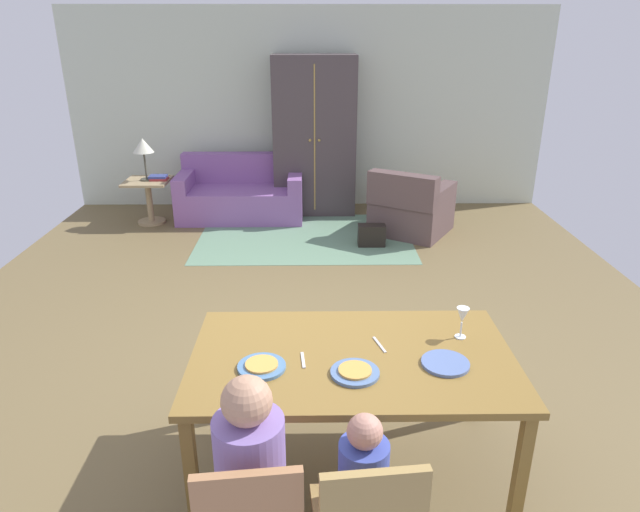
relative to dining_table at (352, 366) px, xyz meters
name	(u,v)px	position (x,y,z in m)	size (l,w,h in m)	color
ground_plane	(307,309)	(-0.26, 2.03, -0.70)	(6.63, 6.69, 0.02)	brown
back_wall	(308,110)	(-0.26, 5.42, 0.66)	(6.63, 0.10, 2.70)	beige
dining_table	(352,366)	(0.00, 0.00, 0.00)	(1.73, 1.01, 0.76)	olive
plate_near_man	(262,367)	(-0.48, -0.12, 0.08)	(0.25, 0.25, 0.02)	teal
pizza_near_man	(262,364)	(-0.48, -0.12, 0.09)	(0.17, 0.17, 0.01)	gold
plate_near_child	(355,373)	(0.00, -0.18, 0.08)	(0.25, 0.25, 0.02)	#5473A3
pizza_near_child	(355,370)	(0.00, -0.18, 0.09)	(0.17, 0.17, 0.01)	gold
plate_near_woman	(445,363)	(0.48, -0.10, 0.08)	(0.25, 0.25, 0.02)	#5870A9
wine_glass	(462,317)	(0.62, 0.18, 0.20)	(0.07, 0.07, 0.19)	silver
fork	(304,360)	(-0.26, -0.05, 0.07)	(0.02, 0.15, 0.01)	silver
knife	(379,345)	(0.16, 0.10, 0.07)	(0.01, 0.17, 0.01)	silver
person_man	(252,489)	(-0.48, -0.69, -0.18)	(0.30, 0.41, 1.11)	#3E3857
person_child	(361,503)	(0.00, -0.70, -0.26)	(0.22, 0.30, 0.92)	#313D44
area_rug	(305,237)	(-0.31, 3.93, -0.69)	(2.60, 1.80, 0.01)	slate
couch	(242,195)	(-1.18, 4.79, -0.39)	(1.66, 0.86, 0.82)	#8A599D
armchair	(410,209)	(1.01, 4.08, -0.37)	(1.17, 1.18, 0.82)	brown
armoire	(314,136)	(-0.18, 5.03, 0.36)	(1.10, 0.59, 2.10)	#473C3F
side_table	(149,195)	(-2.36, 4.53, -0.31)	(0.56, 0.56, 0.58)	#9F8860
table_lamp	(143,147)	(-2.36, 4.53, 0.32)	(0.26, 0.26, 0.54)	#454437
book_lower	(159,179)	(-2.20, 4.53, -0.10)	(0.22, 0.16, 0.03)	maroon
book_upper	(158,177)	(-2.22, 4.55, -0.07)	(0.22, 0.16, 0.03)	navy
handbag	(372,235)	(0.48, 3.63, -0.56)	(0.32, 0.16, 0.26)	black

